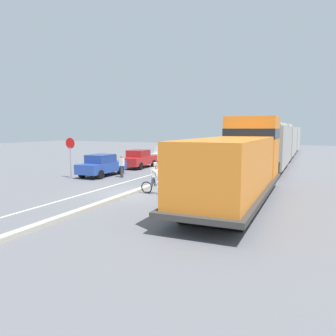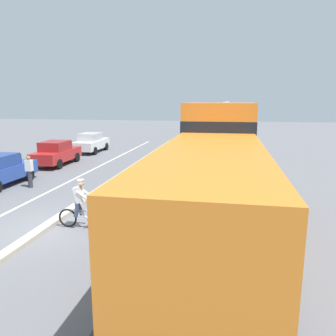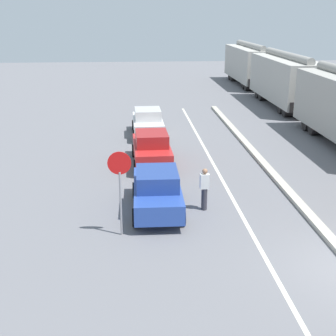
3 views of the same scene
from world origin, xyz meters
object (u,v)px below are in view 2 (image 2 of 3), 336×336
Objects in this scene: hopper_car_lead at (223,134)px; pedestrian_by_cars at (29,171)px; parked_car_white at (91,143)px; hopper_car_trailing at (227,117)px; parked_car_red at (56,153)px; cyclist at (81,205)px; hopper_car_middle at (225,123)px; locomotive at (214,181)px.

pedestrian_by_cars is (-9.29, -7.95, -1.23)m from hopper_car_lead.
parked_car_white is 11.46m from pedestrian_by_cars.
parked_car_white and pedestrian_by_cars have the same top height.
hopper_car_trailing is 27.78m from parked_car_red.
parked_car_red is 2.47× the size of cyclist.
parked_car_red is 12.11m from cyclist.
hopper_car_trailing is (0.00, 23.20, 0.00)m from hopper_car_lead.
hopper_car_lead is at bearing 40.58° from pedestrian_by_cars.
hopper_car_middle is 1.00× the size of hopper_car_trailing.
hopper_car_middle is at bearing 51.62° from parked_car_red.
hopper_car_middle is 17.75m from parked_car_red.
hopper_car_trailing is (-0.00, 35.36, 0.28)m from locomotive.
hopper_car_lead reaches higher than pedestrian_by_cars.
parked_car_red is at bearing -128.38° from hopper_car_middle.
cyclist reaches higher than parked_car_white.
hopper_car_middle reaches higher than pedestrian_by_cars.
cyclist is at bearing -67.54° from parked_car_white.
hopper_car_middle is at bearing -90.00° from hopper_car_trailing.
pedestrian_by_cars is at bearing 137.21° from cyclist.
locomotive is at bearing -90.00° from hopper_car_middle.
cyclist is at bearing -100.43° from hopper_car_middle.
cyclist is 6.62m from pedestrian_by_cars.
hopper_car_middle is 13.77m from parked_car_white.
hopper_car_trailing is 22.69m from parked_car_white.
parked_car_white is 2.46× the size of cyclist.
locomotive is 23.76m from hopper_car_middle.
parked_car_white is (-10.97, 3.38, -1.26)m from hopper_car_lead.
pedestrian_by_cars is (-9.29, -31.15, -1.23)m from hopper_car_trailing.
hopper_car_lead is 11.60m from hopper_car_middle.
parked_car_white is (-10.97, -8.22, -1.26)m from hopper_car_middle.
hopper_car_trailing is at bearing 66.66° from parked_car_red.
hopper_car_trailing is at bearing 90.00° from hopper_car_middle.
cyclist is at bearing -176.15° from locomotive.
hopper_car_middle reaches higher than parked_car_red.
parked_car_white is at bearing 112.46° from cyclist.
locomotive is 2.74× the size of parked_car_red.
hopper_car_trailing is 2.51× the size of parked_car_white.
parked_car_red is at bearing 106.72° from pedestrian_by_cars.
hopper_car_trailing reaches higher than parked_car_white.
hopper_car_lead is 6.18× the size of cyclist.
cyclist is (-4.43, -24.05, -1.26)m from hopper_car_middle.
hopper_car_lead and hopper_car_middle have the same top height.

